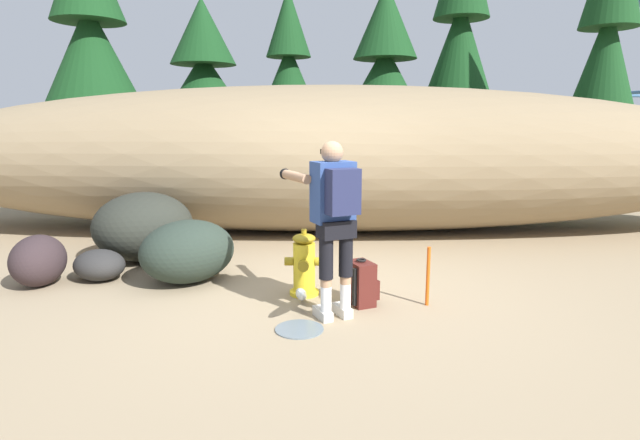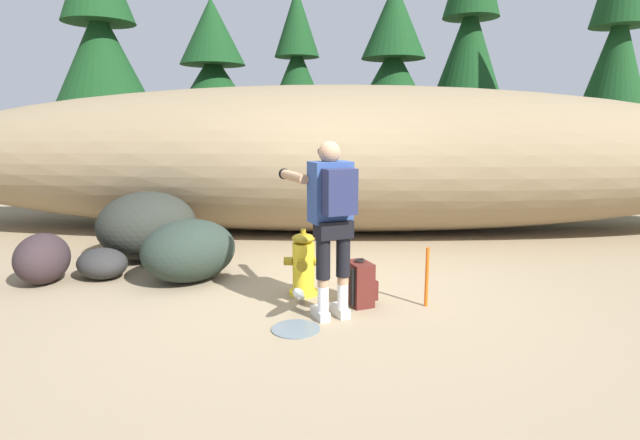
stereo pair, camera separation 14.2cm
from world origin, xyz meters
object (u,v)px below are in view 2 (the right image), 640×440
object	(u,v)px
boulder_large	(147,225)
boulder_small	(42,259)
boulder_mid	(189,250)
survey_stake	(427,277)
spare_backpack	(360,284)
utility_worker	(330,208)
boulder_outlier	(102,263)
fire_hydrant	(303,265)

from	to	relation	value
boulder_large	boulder_small	distance (m)	1.38
boulder_mid	boulder_small	size ratio (longest dim) A/B	1.55
survey_stake	boulder_large	bearing A→B (deg)	153.87
spare_backpack	survey_stake	distance (m)	0.66
spare_backpack	boulder_large	distance (m)	3.25
utility_worker	boulder_outlier	size ratio (longest dim) A/B	2.56
fire_hydrant	utility_worker	world-z (taller)	utility_worker
boulder_small	boulder_mid	bearing A→B (deg)	6.07
boulder_large	boulder_mid	size ratio (longest dim) A/B	1.19
fire_hydrant	survey_stake	xyz separation A→B (m)	(1.25, -0.31, -0.02)
utility_worker	spare_backpack	world-z (taller)	utility_worker
spare_backpack	boulder_mid	distance (m)	2.08
spare_backpack	boulder_outlier	bearing A→B (deg)	141.13
utility_worker	boulder_mid	distance (m)	2.07
boulder_small	utility_worker	bearing A→B (deg)	-15.11
boulder_large	boulder_small	xyz separation A→B (m)	(-0.79, -1.12, -0.16)
boulder_mid	fire_hydrant	bearing A→B (deg)	-17.95
boulder_large	boulder_outlier	bearing A→B (deg)	-103.12
utility_worker	spare_backpack	distance (m)	0.93
boulder_large	survey_stake	bearing A→B (deg)	-26.13
boulder_mid	boulder_outlier	xyz separation A→B (m)	(-1.05, 0.04, -0.18)
fire_hydrant	survey_stake	distance (m)	1.28
boulder_large	survey_stake	xyz separation A→B (m)	(3.44, -1.69, -0.15)
spare_backpack	boulder_mid	xyz separation A→B (m)	(-1.94, 0.73, 0.14)
boulder_small	spare_backpack	bearing A→B (deg)	-8.78
boulder_large	survey_stake	size ratio (longest dim) A/B	2.22
fire_hydrant	boulder_mid	xyz separation A→B (m)	(-1.35, 0.44, 0.03)
boulder_outlier	survey_stake	distance (m)	3.74
utility_worker	boulder_mid	xyz separation A→B (m)	(-1.65, 1.06, -0.68)
boulder_small	survey_stake	size ratio (longest dim) A/B	1.20
boulder_large	survey_stake	distance (m)	3.83
fire_hydrant	boulder_mid	bearing A→B (deg)	162.05
spare_backpack	boulder_small	distance (m)	3.62
boulder_large	boulder_small	bearing A→B (deg)	-125.34
boulder_small	survey_stake	bearing A→B (deg)	-7.67
boulder_small	fire_hydrant	bearing A→B (deg)	-5.06
utility_worker	spare_backpack	size ratio (longest dim) A/B	3.49
boulder_large	boulder_small	world-z (taller)	boulder_large
spare_backpack	survey_stake	size ratio (longest dim) A/B	0.78
utility_worker	fire_hydrant	bearing A→B (deg)	0.16
boulder_small	boulder_large	bearing A→B (deg)	54.66
utility_worker	boulder_large	size ratio (longest dim) A/B	1.23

